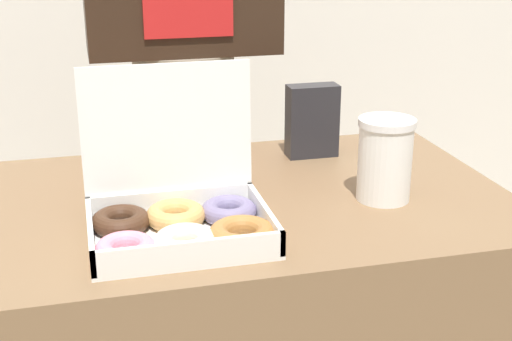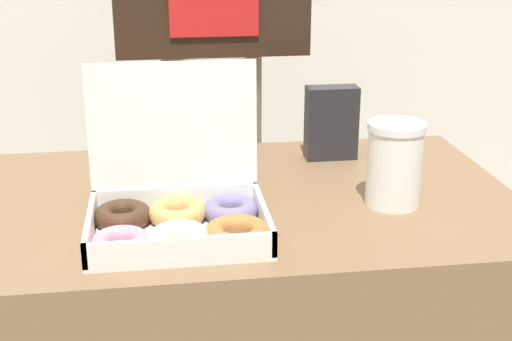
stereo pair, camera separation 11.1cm
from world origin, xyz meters
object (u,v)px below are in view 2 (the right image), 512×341
at_px(donut_box, 180,211).
at_px(napkin_holder, 331,123).
at_px(coffee_cup, 394,164).
at_px(person_customer, 211,29).

xyz_separation_m(donut_box, napkin_holder, (0.32, 0.32, 0.04)).
bearing_deg(napkin_holder, coffee_cup, -79.73).
height_order(coffee_cup, napkin_holder, napkin_holder).
bearing_deg(donut_box, coffee_cup, 10.29).
bearing_deg(napkin_holder, donut_box, -134.63).
relative_size(coffee_cup, napkin_holder, 0.98).
height_order(coffee_cup, person_customer, person_customer).
xyz_separation_m(coffee_cup, person_customer, (-0.26, 0.55, 0.15)).
bearing_deg(coffee_cup, napkin_holder, 100.27).
height_order(donut_box, coffee_cup, donut_box).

